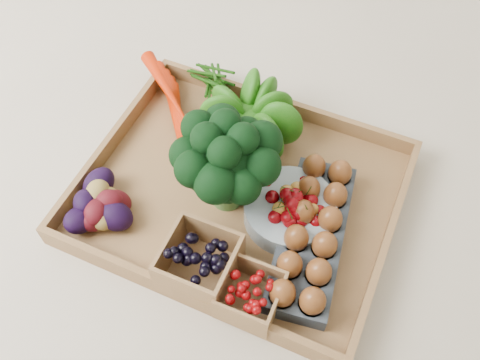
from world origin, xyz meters
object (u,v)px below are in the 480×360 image
at_px(broccoli, 226,176).
at_px(egg_carton, 311,237).
at_px(cherry_bowl, 290,210).
at_px(tray, 240,196).

distance_m(broccoli, egg_carton, 0.18).
xyz_separation_m(broccoli, cherry_bowl, (0.12, 0.01, -0.05)).
bearing_deg(tray, broccoli, -133.27).
height_order(tray, egg_carton, egg_carton).
xyz_separation_m(broccoli, egg_carton, (0.17, -0.02, -0.06)).
xyz_separation_m(tray, egg_carton, (0.15, -0.04, 0.02)).
bearing_deg(broccoli, cherry_bowl, 4.83).
distance_m(tray, broccoli, 0.08).
bearing_deg(egg_carton, cherry_bowl, 140.18).
relative_size(tray, broccoli, 2.98).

